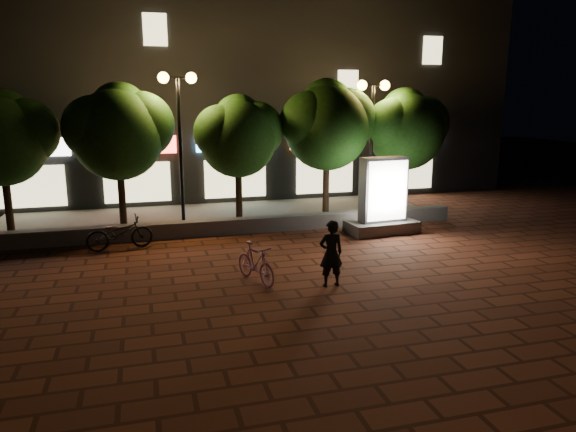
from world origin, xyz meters
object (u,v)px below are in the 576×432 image
object	(u,v)px
scooter_pink	(256,263)
tree_far_right	(407,126)
street_lamp_left	(179,110)
tree_far_left	(2,135)
tree_left	(119,129)
ad_kiosk	(383,203)
street_lamp_right	(373,113)
scooter_parked	(120,233)
tree_right	(328,122)
rider	(331,253)
tree_mid	(239,133)

from	to	relation	value
scooter_pink	tree_far_right	bearing A→B (deg)	20.96
street_lamp_left	tree_far_left	bearing A→B (deg)	177.24
tree_far_right	tree_left	bearing A→B (deg)	180.00
tree_far_left	ad_kiosk	world-z (taller)	tree_far_left
street_lamp_right	scooter_parked	distance (m)	9.90
ad_kiosk	street_lamp_right	bearing A→B (deg)	75.60
tree_far_right	street_lamp_right	xyz separation A→B (m)	(-1.55, -0.26, 0.53)
tree_right	street_lamp_left	distance (m)	5.38
scooter_pink	rider	bearing A→B (deg)	-43.95
ad_kiosk	scooter_pink	world-z (taller)	ad_kiosk
tree_mid	rider	distance (m)	7.56
street_lamp_left	scooter_parked	xyz separation A→B (m)	(-2.04, -2.20, -3.52)
tree_far_left	scooter_parked	size ratio (longest dim) A/B	2.40
tree_far_right	scooter_parked	bearing A→B (deg)	-166.92
street_lamp_right	scooter_parked	size ratio (longest dim) A/B	2.58
tree_far_left	rider	world-z (taller)	tree_far_left
tree_left	rider	xyz separation A→B (m)	(4.88, -7.12, -2.63)
tree_far_left	scooter_parked	bearing A→B (deg)	-35.89
tree_far_left	scooter_pink	xyz separation A→B (m)	(6.70, -6.38, -2.80)
tree_far_left	street_lamp_left	size ratio (longest dim) A/B	0.89
tree_mid	tree_far_right	size ratio (longest dim) A/B	0.95
rider	scooter_pink	bearing A→B (deg)	-24.86
scooter_parked	tree_far_left	bearing A→B (deg)	44.20
tree_right	tree_mid	bearing A→B (deg)	-180.00
tree_right	rider	xyz separation A→B (m)	(-2.42, -7.12, -2.75)
tree_mid	tree_far_right	bearing A→B (deg)	0.00
tree_far_left	tree_far_right	xyz separation A→B (m)	(14.00, 0.00, 0.08)
tree_left	tree_right	bearing A→B (deg)	0.00
tree_mid	street_lamp_left	distance (m)	2.22
tree_mid	ad_kiosk	bearing A→B (deg)	-31.79
tree_far_left	scooter_pink	bearing A→B (deg)	-43.58
tree_left	tree_mid	size ratio (longest dim) A/B	1.09
tree_left	street_lamp_right	bearing A→B (deg)	-1.68
tree_left	street_lamp_left	world-z (taller)	street_lamp_left
tree_left	street_lamp_right	distance (m)	8.96
scooter_pink	rider	world-z (taller)	rider
scooter_parked	rider	bearing A→B (deg)	-142.98
tree_right	ad_kiosk	xyz separation A→B (m)	(1.02, -2.68, -2.54)
tree_right	scooter_parked	world-z (taller)	tree_right
tree_far_left	street_lamp_right	size ratio (longest dim) A/B	0.93
tree_right	rider	bearing A→B (deg)	-108.78
rider	tree_far_right	bearing A→B (deg)	-129.37
tree_mid	rider	bearing A→B (deg)	-82.91
tree_far_left	tree_mid	size ratio (longest dim) A/B	1.03
tree_right	ad_kiosk	size ratio (longest dim) A/B	1.99
tree_far_left	street_lamp_right	xyz separation A→B (m)	(12.45, -0.26, 0.60)
tree_far_right	street_lamp_left	size ratio (longest dim) A/B	0.92
tree_mid	ad_kiosk	xyz separation A→B (m)	(4.33, -2.68, -2.19)
tree_far_right	tree_far_left	bearing A→B (deg)	-180.00
street_lamp_left	ad_kiosk	size ratio (longest dim) A/B	2.04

